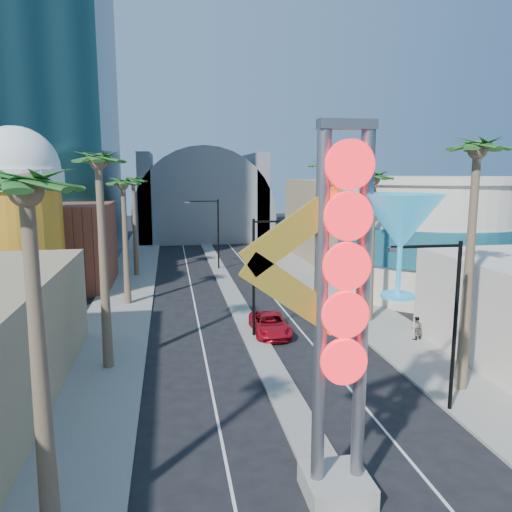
# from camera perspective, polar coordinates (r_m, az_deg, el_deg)

# --- Properties ---
(sidewalk_west) EXTENTS (5.00, 100.00, 0.15)m
(sidewalk_west) POSITION_cam_1_polar(r_m,az_deg,el_deg) (48.22, -14.54, -3.83)
(sidewalk_west) COLOR gray
(sidewalk_west) RESTS_ON ground
(sidewalk_east) EXTENTS (5.00, 100.00, 0.15)m
(sidewalk_east) POSITION_cam_1_polar(r_m,az_deg,el_deg) (50.29, 7.60, -3.06)
(sidewalk_east) COLOR gray
(sidewalk_east) RESTS_ON ground
(median) EXTENTS (1.60, 84.00, 0.15)m
(median) POSITION_cam_1_polar(r_m,az_deg,el_deg) (51.25, -3.62, -2.75)
(median) COLOR gray
(median) RESTS_ON ground
(hotel_tower) EXTENTS (20.00, 20.00, 50.00)m
(hotel_tower) POSITION_cam_1_polar(r_m,az_deg,el_deg) (67.40, -25.65, 20.66)
(hotel_tower) COLOR black
(hotel_tower) RESTS_ON ground
(brick_filler_west) EXTENTS (10.00, 10.00, 8.00)m
(brick_filler_west) POSITION_cam_1_polar(r_m,az_deg,el_deg) (51.39, -21.70, 1.07)
(brick_filler_west) COLOR brown
(brick_filler_west) RESTS_ON ground
(filler_east) EXTENTS (10.00, 20.00, 10.00)m
(filler_east) POSITION_cam_1_polar(r_m,az_deg,el_deg) (63.77, 9.80, 4.03)
(filler_east) COLOR #91835E
(filler_east) RESTS_ON ground
(beer_mug) EXTENTS (7.00, 7.00, 14.50)m
(beer_mug) POSITION_cam_1_polar(r_m,az_deg,el_deg) (43.49, -25.42, 4.50)
(beer_mug) COLOR #C4711A
(beer_mug) RESTS_ON ground
(turquoise_building) EXTENTS (16.60, 16.60, 10.60)m
(turquoise_building) POSITION_cam_1_polar(r_m,az_deg,el_deg) (48.22, 19.23, 2.19)
(turquoise_building) COLOR beige
(turquoise_building) RESTS_ON ground
(canopy) EXTENTS (22.00, 16.00, 22.00)m
(canopy) POSITION_cam_1_polar(r_m,az_deg,el_deg) (84.22, -6.19, 4.95)
(canopy) COLOR slate
(canopy) RESTS_ON ground
(neon_sign) EXTENTS (6.53, 2.60, 12.55)m
(neon_sign) POSITION_cam_1_polar(r_m,az_deg,el_deg) (16.40, 12.57, -3.58)
(neon_sign) COLOR gray
(neon_sign) RESTS_ON ground
(streetlight_0) EXTENTS (3.79, 0.25, 8.00)m
(streetlight_0) POSITION_cam_1_polar(r_m,az_deg,el_deg) (32.90, 0.67, -1.13)
(streetlight_0) COLOR black
(streetlight_0) RESTS_ON ground
(streetlight_1) EXTENTS (3.79, 0.25, 8.00)m
(streetlight_1) POSITION_cam_1_polar(r_m,az_deg,el_deg) (56.33, -4.89, 3.30)
(streetlight_1) COLOR black
(streetlight_1) RESTS_ON ground
(streetlight_2) EXTENTS (3.45, 0.25, 8.00)m
(streetlight_2) POSITION_cam_1_polar(r_m,az_deg,el_deg) (23.98, 20.93, -5.92)
(streetlight_2) COLOR black
(streetlight_2) RESTS_ON ground
(palm_0) EXTENTS (2.40, 2.40, 11.70)m
(palm_0) POSITION_cam_1_polar(r_m,az_deg,el_deg) (14.30, -24.65, 4.52)
(palm_0) COLOR brown
(palm_0) RESTS_ON ground
(palm_1) EXTENTS (2.40, 2.40, 12.70)m
(palm_1) POSITION_cam_1_polar(r_m,az_deg,el_deg) (28.03, -17.52, 8.81)
(palm_1) COLOR brown
(palm_1) RESTS_ON ground
(palm_2) EXTENTS (2.40, 2.40, 11.20)m
(palm_2) POSITION_cam_1_polar(r_m,az_deg,el_deg) (41.97, -14.93, 7.19)
(palm_2) COLOR brown
(palm_2) RESTS_ON ground
(palm_3) EXTENTS (2.40, 2.40, 11.20)m
(palm_3) POSITION_cam_1_polar(r_m,az_deg,el_deg) (53.93, -13.84, 7.69)
(palm_3) COLOR brown
(palm_3) RESTS_ON ground
(palm_5) EXTENTS (2.40, 2.40, 13.20)m
(palm_5) POSITION_cam_1_polar(r_m,az_deg,el_deg) (26.10, 23.88, 9.40)
(palm_5) COLOR brown
(palm_5) RESTS_ON ground
(palm_6) EXTENTS (2.40, 2.40, 11.70)m
(palm_6) POSITION_cam_1_polar(r_m,az_deg,el_deg) (36.73, 13.30, 7.67)
(palm_6) COLOR brown
(palm_6) RESTS_ON ground
(palm_7) EXTENTS (2.40, 2.40, 12.70)m
(palm_7) POSITION_cam_1_polar(r_m,az_deg,el_deg) (47.99, 7.67, 9.28)
(palm_7) COLOR brown
(palm_7) RESTS_ON ground
(red_pickup) EXTENTS (2.38, 5.10, 1.41)m
(red_pickup) POSITION_cam_1_polar(r_m,az_deg,el_deg) (34.44, 1.61, -7.80)
(red_pickup) COLOR #B40D1D
(red_pickup) RESTS_ON ground
(pedestrian_b) EXTENTS (0.84, 0.70, 1.53)m
(pedestrian_b) POSITION_cam_1_polar(r_m,az_deg,el_deg) (34.56, 17.82, -7.84)
(pedestrian_b) COLOR gray
(pedestrian_b) RESTS_ON sidewalk_east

